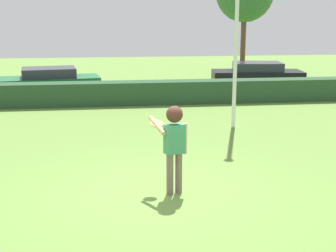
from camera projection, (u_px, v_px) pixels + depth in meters
The scene contains 7 objects.
ground_plane at pixel (162, 192), 9.54m from camera, with size 60.00×60.00×0.00m, color olive.
person at pixel (174, 139), 9.22m from camera, with size 0.74×0.65×1.78m.
frisbee at pixel (157, 124), 9.57m from camera, with size 0.27×0.26×0.10m.
lamppost at pixel (237, 13), 14.12m from camera, with size 0.24×0.24×6.40m.
hedge_row at pixel (134, 93), 18.62m from camera, with size 26.38×0.90×0.89m, color #27482C.
parked_car_green at pixel (49, 81), 20.18m from camera, with size 4.40×2.30×1.25m.
parked_car_black at pixel (257, 74), 22.39m from camera, with size 4.38×2.22×1.25m.
Camera 1 is at (-0.99, -8.91, 3.53)m, focal length 50.56 mm.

